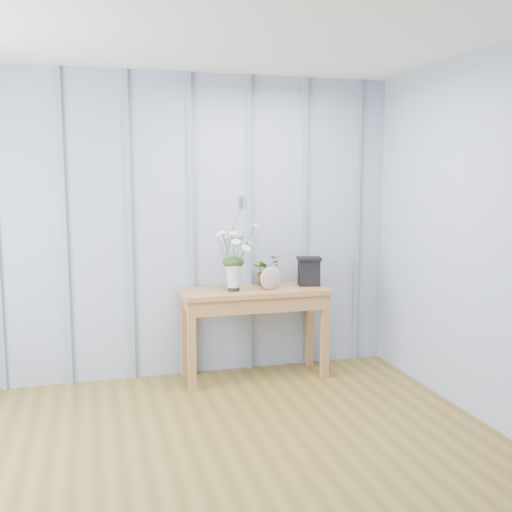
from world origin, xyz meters
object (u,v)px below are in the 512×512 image
object	(u,v)px
daisy_vase	(233,244)
felt_disc_vessel	(271,278)
sideboard	(254,303)
carved_box	(309,271)

from	to	relation	value
daisy_vase	felt_disc_vessel	distance (m)	0.42
sideboard	felt_disc_vessel	world-z (taller)	felt_disc_vessel
daisy_vase	carved_box	world-z (taller)	daisy_vase
daisy_vase	felt_disc_vessel	size ratio (longest dim) A/B	3.18
daisy_vase	felt_disc_vessel	world-z (taller)	daisy_vase
daisy_vase	sideboard	bearing A→B (deg)	11.49
carved_box	felt_disc_vessel	bearing A→B (deg)	-165.17
felt_disc_vessel	sideboard	bearing A→B (deg)	141.90
sideboard	felt_disc_vessel	bearing A→B (deg)	-29.23
sideboard	felt_disc_vessel	xyz separation A→B (m)	(0.12, -0.07, 0.21)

